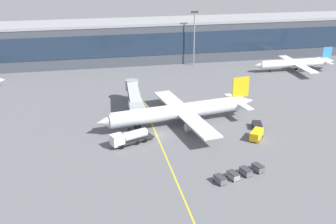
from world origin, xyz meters
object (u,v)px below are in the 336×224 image
Objects in this scene: crew_van at (257,134)px; baggage_cart_2 at (246,172)px; main_airliner at (180,111)px; commuter_jet_near at (295,63)px; pushback_tug at (257,125)px; baggage_cart_1 at (233,176)px; fuel_tanker at (129,137)px; baggage_cart_3 at (258,168)px; baggage_cart_0 at (220,180)px.

baggage_cart_2 is at bearing -119.71° from crew_van.
crew_van is at bearing -38.31° from main_airliner.
commuter_jet_near is at bearing 54.85° from crew_van.
pushback_tug is at bearing 61.98° from baggage_cart_2.
baggage_cart_1 is 86.40m from commuter_jet_near.
main_airliner is at bearing 33.21° from fuel_tanker.
crew_van is 1.75× the size of baggage_cart_1.
fuel_tanker is at bearing -146.79° from main_airliner.
fuel_tanker is (-14.34, -9.39, -1.93)m from main_airliner.
fuel_tanker is 30.58m from baggage_cart_3.
crew_van is at bearing 68.18° from baggage_cart_3.
crew_van is at bearing 54.19° from baggage_cart_1.
baggage_cart_0 and baggage_cart_1 have the same top height.
baggage_cart_1 is (18.49, -20.04, -0.96)m from fuel_tanker.
pushback_tug is at bearing -126.51° from commuter_jet_near.
baggage_cart_3 is 81.41m from commuter_jet_near.
baggage_cart_0 is at bearing -162.70° from baggage_cart_2.
fuel_tanker is at bearing 138.47° from baggage_cart_2.
baggage_cart_3 is at bearing -36.39° from fuel_tanker.
fuel_tanker reaches higher than crew_van.
baggage_cart_0 is 1.00× the size of baggage_cart_2.
baggage_cart_2 is (-8.96, -15.70, -0.53)m from crew_van.
baggage_cart_2 is 0.09× the size of commuter_jet_near.
fuel_tanker is at bearing 173.68° from crew_van.
main_airliner is 67.89m from commuter_jet_near.
commuter_jet_near is at bearing 36.40° from fuel_tanker.
baggage_cart_1 and baggage_cart_3 have the same top height.
crew_van reaches higher than pushback_tug.
commuter_jet_near is at bearing 54.69° from baggage_cart_1.
fuel_tanker is 3.66× the size of baggage_cart_3.
baggage_cart_2 reaches higher than pushback_tug.
commuter_jet_near is at bearing 53.49° from pushback_tug.
commuter_jet_near is at bearing 57.43° from baggage_cart_3.
fuel_tanker reaches higher than pushback_tug.
pushback_tug is 1.44× the size of baggage_cart_0.
crew_van reaches higher than baggage_cart_1.
baggage_cart_2 is 3.20m from baggage_cart_3.
baggage_cart_0 is 0.09× the size of commuter_jet_near.
baggage_cart_3 is (9.17, 2.85, 0.00)m from baggage_cart_0.
fuel_tanker is at bearing 126.33° from baggage_cart_0.
baggage_cart_0 is (1.09, -30.38, -2.90)m from main_airliner.
pushback_tug is 7.04m from crew_van.
fuel_tanker is 85.01m from commuter_jet_near.
baggage_cart_0 is 6.40m from baggage_cart_2.
baggage_cart_3 is at bearing -122.57° from commuter_jet_near.
commuter_jet_near is (43.81, 68.58, 2.23)m from baggage_cart_3.
main_airliner reaches higher than baggage_cart_3.
main_airliner is at bearing 161.55° from pushback_tug.
baggage_cart_0 is 9.60m from baggage_cart_3.
commuter_jet_near reaches higher than baggage_cart_2.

